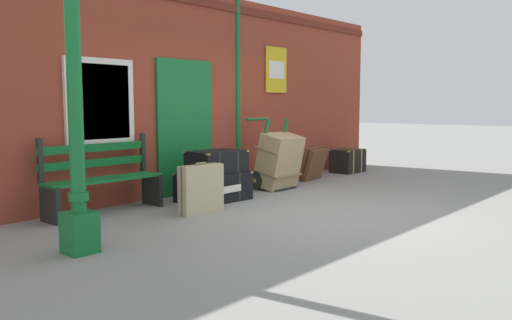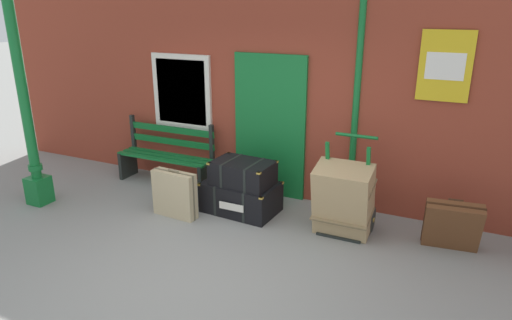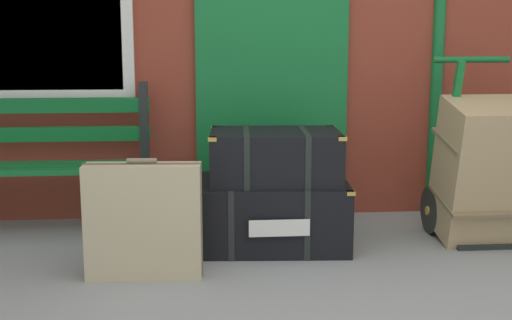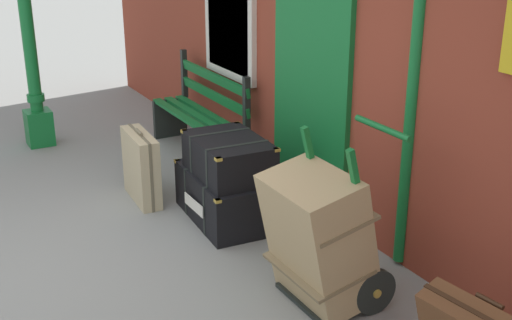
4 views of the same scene
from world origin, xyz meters
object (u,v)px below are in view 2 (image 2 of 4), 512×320
at_px(platform_bench, 167,156).
at_px(large_brown_trunk, 343,199).
at_px(steamer_trunk_base, 241,197).
at_px(lamp_post, 29,128).
at_px(suitcase_caramel, 452,225).
at_px(suitcase_slate, 175,194).
at_px(steamer_trunk_middle, 243,173).
at_px(porters_trolley, 346,209).

xyz_separation_m(platform_bench, large_brown_trunk, (3.02, -0.54, 0.03)).
bearing_deg(steamer_trunk_base, lamp_post, -160.15).
bearing_deg(suitcase_caramel, platform_bench, 175.14).
distance_m(steamer_trunk_base, suitcase_slate, 0.91).
relative_size(steamer_trunk_base, steamer_trunk_middle, 1.25).
bearing_deg(platform_bench, porters_trolley, -6.84).
bearing_deg(platform_bench, suitcase_caramel, -4.86).
distance_m(platform_bench, suitcase_caramel, 4.29).
height_order(lamp_post, suitcase_caramel, lamp_post).
relative_size(lamp_post, large_brown_trunk, 3.12).
distance_m(porters_trolley, suitcase_slate, 2.28).
xyz_separation_m(porters_trolley, suitcase_slate, (-2.19, -0.62, 0.05)).
xyz_separation_m(lamp_post, suitcase_caramel, (5.48, 1.10, -0.82)).
xyz_separation_m(lamp_post, porters_trolley, (4.22, 1.10, -0.86)).
xyz_separation_m(steamer_trunk_base, steamer_trunk_middle, (0.04, -0.02, 0.37)).
xyz_separation_m(steamer_trunk_middle, porters_trolley, (1.41, 0.13, -0.31)).
relative_size(suitcase_caramel, suitcase_slate, 0.98).
bearing_deg(porters_trolley, lamp_post, -165.35).
distance_m(steamer_trunk_base, large_brown_trunk, 1.48).
xyz_separation_m(steamer_trunk_base, porters_trolley, (1.45, 0.10, 0.06)).
bearing_deg(suitcase_caramel, lamp_post, -168.61).
bearing_deg(suitcase_caramel, steamer_trunk_middle, -177.30).
relative_size(steamer_trunk_middle, large_brown_trunk, 0.88).
distance_m(lamp_post, porters_trolley, 4.45).
xyz_separation_m(steamer_trunk_middle, large_brown_trunk, (1.41, -0.05, -0.10)).
height_order(lamp_post, platform_bench, lamp_post).
bearing_deg(steamer_trunk_base, porters_trolley, 4.07).
relative_size(porters_trolley, large_brown_trunk, 1.24).
bearing_deg(suitcase_slate, suitcase_caramel, 10.28).
bearing_deg(suitcase_slate, steamer_trunk_base, 35.24).
distance_m(steamer_trunk_base, steamer_trunk_middle, 0.37).
bearing_deg(suitcase_slate, lamp_post, -166.74).
relative_size(steamer_trunk_base, porters_trolley, 0.89).
xyz_separation_m(steamer_trunk_base, suitcase_slate, (-0.74, -0.52, 0.11)).
height_order(platform_bench, porters_trolley, porters_trolley).
distance_m(large_brown_trunk, suitcase_caramel, 1.27).
bearing_deg(suitcase_caramel, porters_trolley, 179.97).
xyz_separation_m(platform_bench, porters_trolley, (3.02, -0.36, -0.17)).
distance_m(platform_bench, steamer_trunk_middle, 1.69).
relative_size(lamp_post, platform_bench, 1.86).
height_order(porters_trolley, suitcase_slate, porters_trolley).
distance_m(porters_trolley, large_brown_trunk, 0.27).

